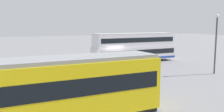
% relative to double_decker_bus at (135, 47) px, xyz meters
% --- Properties ---
extents(ground_plane, '(160.00, 160.00, 0.00)m').
position_rel_double_decker_bus_xyz_m(ground_plane, '(3.48, 2.53, -1.99)').
color(ground_plane, gray).
extents(double_decker_bus, '(11.91, 2.86, 3.90)m').
position_rel_double_decker_bus_xyz_m(double_decker_bus, '(0.00, 0.00, 0.00)').
color(double_decker_bus, silver).
rests_on(double_decker_bus, ground).
extents(tram_yellow, '(12.75, 3.09, 3.37)m').
position_rel_double_decker_bus_xyz_m(tram_yellow, '(14.11, 15.58, -0.24)').
color(tram_yellow, yellow).
rests_on(tram_yellow, ground).
extents(pedestrian_near_railing, '(0.44, 0.44, 1.72)m').
position_rel_double_decker_bus_xyz_m(pedestrian_near_railing, '(8.59, 6.58, -1.00)').
color(pedestrian_near_railing, '#4C3F2D').
rests_on(pedestrian_near_railing, ground).
extents(pedestrian_railing, '(6.63, 0.44, 1.08)m').
position_rel_double_decker_bus_xyz_m(pedestrian_railing, '(7.27, 7.07, -1.26)').
color(pedestrian_railing, gray).
rests_on(pedestrian_railing, ground).
extents(info_sign, '(1.24, 0.21, 2.30)m').
position_rel_double_decker_bus_xyz_m(info_sign, '(10.67, 6.37, -0.39)').
color(info_sign, slate).
rests_on(info_sign, ground).
extents(street_lamp, '(0.36, 0.36, 6.07)m').
position_rel_double_decker_bus_xyz_m(street_lamp, '(-3.72, 10.05, 1.60)').
color(street_lamp, '#4C4C51').
rests_on(street_lamp, ground).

